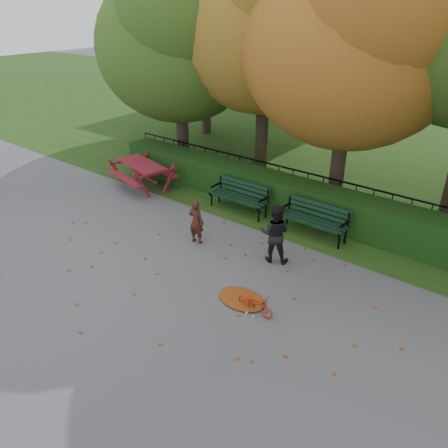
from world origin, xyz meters
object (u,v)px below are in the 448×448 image
Objects in this scene: tree_c at (364,31)px; tree_b at (272,5)px; bench_left at (240,194)px; bench_right at (315,217)px; tree_a at (180,35)px; bicycle at (256,303)px; picnic_table at (142,169)px; adult at (275,234)px; child at (196,222)px.

tree_b is at bearing 166.55° from tree_c.
bench_right is at bearing 0.00° from bench_left.
bicycle is (6.91, -5.47, -4.30)m from tree_a.
picnic_table is (-5.99, -0.52, 0.13)m from bench_right.
tree_a is 8.07m from adult.
adult is 1.74× the size of bicycle.
bench_right is 3.66m from bicycle.
bench_left is 1.54× the size of child.
tree_a is 0.94× the size of tree_c.
adult is at bearing -94.73° from bench_right.
adult is (5.84, -1.19, 0.07)m from picnic_table.
tree_b is 9.40m from bicycle.
bicycle is at bearing -81.35° from tree_c.
child is at bearing -9.76° from adult.
tree_b is 3.89× the size of picnic_table.
tree_a reaches higher than child.
tree_a is at bearing 154.24° from bench_left.
tree_a is 9.81m from bicycle.
tree_b reaches higher than tree_c.
tree_c is 6.43m from child.
tree_b reaches higher than bench_left.
tree_a is 4.56m from picnic_table.
tree_a is 0.85× the size of tree_b.
bicycle is (0.77, -1.88, -0.50)m from adult.
picnic_table is at bearing 66.81° from bicycle.
bicycle is (0.89, -5.86, -4.61)m from tree_c.
tree_c is at bearing 39.25° from picnic_table.
bench_left is 3.63m from picnic_table.
tree_c reaches higher than child.
bench_right is 0.80× the size of picnic_table.
picnic_table is at bearing -82.82° from tree_a.
tree_b is 7.49m from adult.
child reaches higher than bench_right.
bench_left is 1.25× the size of adult.
child is (3.82, -1.67, -0.07)m from picnic_table.
tree_b is 10.56× the size of bicycle.
tree_a is at bearing -176.35° from tree_c.
tree_c reaches higher than picnic_table.
bicycle is at bearing -38.36° from tree_a.
child is at bearing -83.78° from bench_left.
child reaches higher than picnic_table.
adult reaches higher than bicycle.
bicycle is at bearing -11.62° from picnic_table.
adult is at bearing 1.78° from picnic_table.
picnic_table reaches higher than bicycle.
tree_c is (6.02, 0.38, 0.30)m from tree_a.
bicycle is at bearing -49.92° from bench_left.
tree_b is 3.42m from tree_c.
bench_left is at bearing -60.19° from adult.
tree_b is 7.25m from child.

